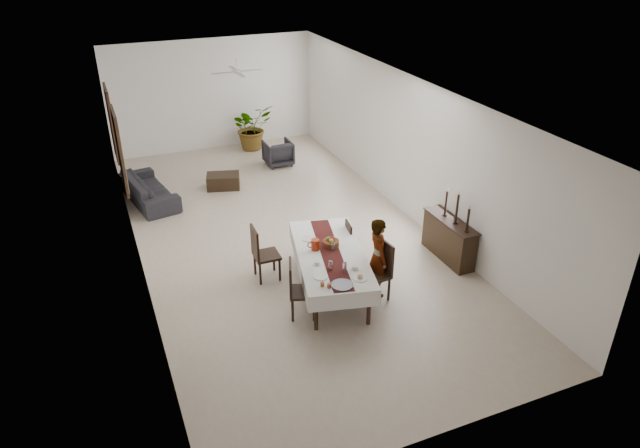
# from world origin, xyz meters

# --- Properties ---
(floor) EXTENTS (6.00, 12.00, 0.00)m
(floor) POSITION_xyz_m (0.00, 0.00, 0.00)
(floor) COLOR beige
(floor) RESTS_ON ground
(ceiling) EXTENTS (6.00, 12.00, 0.02)m
(ceiling) POSITION_xyz_m (0.00, 0.00, 3.20)
(ceiling) COLOR white
(ceiling) RESTS_ON wall_back
(wall_back) EXTENTS (6.00, 0.02, 3.20)m
(wall_back) POSITION_xyz_m (0.00, 6.00, 1.60)
(wall_back) COLOR white
(wall_back) RESTS_ON floor
(wall_front) EXTENTS (6.00, 0.02, 3.20)m
(wall_front) POSITION_xyz_m (0.00, -6.00, 1.60)
(wall_front) COLOR white
(wall_front) RESTS_ON floor
(wall_left) EXTENTS (0.02, 12.00, 3.20)m
(wall_left) POSITION_xyz_m (-3.00, 0.00, 1.60)
(wall_left) COLOR white
(wall_left) RESTS_ON floor
(wall_right) EXTENTS (0.02, 12.00, 3.20)m
(wall_right) POSITION_xyz_m (3.00, 0.00, 1.60)
(wall_right) COLOR white
(wall_right) RESTS_ON floor
(dining_table_top) EXTENTS (1.55, 2.61, 0.05)m
(dining_table_top) POSITION_xyz_m (0.14, -2.29, 0.74)
(dining_table_top) COLOR black
(dining_table_top) RESTS_ON table_leg_fl
(table_leg_fl) EXTENTS (0.09, 0.09, 0.71)m
(table_leg_fl) POSITION_xyz_m (-0.56, -3.31, 0.36)
(table_leg_fl) COLOR black
(table_leg_fl) RESTS_ON floor
(table_leg_fr) EXTENTS (0.09, 0.09, 0.71)m
(table_leg_fr) POSITION_xyz_m (0.31, -3.52, 0.36)
(table_leg_fr) COLOR black
(table_leg_fr) RESTS_ON floor
(table_leg_bl) EXTENTS (0.09, 0.09, 0.71)m
(table_leg_bl) POSITION_xyz_m (-0.03, -1.06, 0.36)
(table_leg_bl) COLOR black
(table_leg_bl) RESTS_ON floor
(table_leg_br) EXTENTS (0.09, 0.09, 0.71)m
(table_leg_br) POSITION_xyz_m (0.84, -1.26, 0.36)
(table_leg_br) COLOR black
(table_leg_br) RESTS_ON floor
(tablecloth_top) EXTENTS (1.77, 2.83, 0.01)m
(tablecloth_top) POSITION_xyz_m (0.14, -2.29, 0.77)
(tablecloth_top) COLOR white
(tablecloth_top) RESTS_ON dining_table_top
(tablecloth_drape_left) EXTENTS (0.61, 2.55, 0.30)m
(tablecloth_drape_left) POSITION_xyz_m (-0.44, -2.15, 0.62)
(tablecloth_drape_left) COLOR white
(tablecloth_drape_left) RESTS_ON dining_table_top
(tablecloth_drape_right) EXTENTS (0.61, 2.55, 0.30)m
(tablecloth_drape_right) POSITION_xyz_m (0.72, -2.43, 0.62)
(tablecloth_drape_right) COLOR white
(tablecloth_drape_right) RESTS_ON dining_table_top
(tablecloth_drape_near) EXTENTS (1.17, 0.29, 0.30)m
(tablecloth_drape_near) POSITION_xyz_m (-0.16, -3.56, 0.62)
(tablecloth_drape_near) COLOR white
(tablecloth_drape_near) RESTS_ON dining_table_top
(tablecloth_drape_far) EXTENTS (1.17, 0.29, 0.30)m
(tablecloth_drape_far) POSITION_xyz_m (0.44, -1.02, 0.62)
(tablecloth_drape_far) COLOR white
(tablecloth_drape_far) RESTS_ON dining_table_top
(table_runner) EXTENTS (0.93, 2.56, 0.00)m
(table_runner) POSITION_xyz_m (0.14, -2.29, 0.78)
(table_runner) COLOR #571B19
(table_runner) RESTS_ON tablecloth_top
(red_pitcher) EXTENTS (0.18, 0.18, 0.20)m
(red_pitcher) POSITION_xyz_m (-0.07, -2.08, 0.88)
(red_pitcher) COLOR #9B250B
(red_pitcher) RESTS_ON tablecloth_top
(pitcher_handle) EXTENTS (0.12, 0.05, 0.12)m
(pitcher_handle) POSITION_xyz_m (-0.16, -2.06, 0.88)
(pitcher_handle) COLOR #9C1F0B
(pitcher_handle) RESTS_ON red_pitcher
(wine_glass_near) EXTENTS (0.07, 0.07, 0.17)m
(wine_glass_near) POSITION_xyz_m (0.11, -2.96, 0.86)
(wine_glass_near) COLOR silver
(wine_glass_near) RESTS_ON tablecloth_top
(wine_glass_mid) EXTENTS (0.07, 0.07, 0.17)m
(wine_glass_mid) POSITION_xyz_m (-0.09, -2.81, 0.86)
(wine_glass_mid) COLOR silver
(wine_glass_mid) RESTS_ON tablecloth_top
(wine_glass_far) EXTENTS (0.07, 0.07, 0.17)m
(wine_glass_far) POSITION_xyz_m (0.20, -2.25, 0.86)
(wine_glass_far) COLOR white
(wine_glass_far) RESTS_ON tablecloth_top
(teacup_right) EXTENTS (0.09, 0.09, 0.06)m
(teacup_right) POSITION_xyz_m (0.30, -2.95, 0.80)
(teacup_right) COLOR white
(teacup_right) RESTS_ON saucer_right
(saucer_right) EXTENTS (0.15, 0.15, 0.01)m
(saucer_right) POSITION_xyz_m (0.30, -2.95, 0.78)
(saucer_right) COLOR silver
(saucer_right) RESTS_ON tablecloth_top
(teacup_left) EXTENTS (0.09, 0.09, 0.06)m
(teacup_left) POSITION_xyz_m (-0.24, -2.56, 0.80)
(teacup_left) COLOR white
(teacup_left) RESTS_ON saucer_left
(saucer_left) EXTENTS (0.15, 0.15, 0.01)m
(saucer_left) POSITION_xyz_m (-0.24, -2.56, 0.78)
(saucer_left) COLOR white
(saucer_left) RESTS_ON tablecloth_top
(plate_near_right) EXTENTS (0.24, 0.24, 0.02)m
(plate_near_right) POSITION_xyz_m (0.25, -3.26, 0.78)
(plate_near_right) COLOR white
(plate_near_right) RESTS_ON tablecloth_top
(bread_near_right) EXTENTS (0.09, 0.09, 0.09)m
(bread_near_right) POSITION_xyz_m (0.25, -3.26, 0.81)
(bread_near_right) COLOR tan
(bread_near_right) RESTS_ON plate_near_right
(plate_near_left) EXTENTS (0.24, 0.24, 0.02)m
(plate_near_left) POSITION_xyz_m (-0.33, -2.96, 0.78)
(plate_near_left) COLOR white
(plate_near_left) RESTS_ON tablecloth_top
(plate_far_left) EXTENTS (0.24, 0.24, 0.02)m
(plate_far_left) POSITION_xyz_m (-0.05, -1.67, 0.78)
(plate_far_left) COLOR white
(plate_far_left) RESTS_ON tablecloth_top
(serving_tray) EXTENTS (0.37, 0.37, 0.02)m
(serving_tray) POSITION_xyz_m (-0.11, -3.33, 0.78)
(serving_tray) COLOR #434348
(serving_tray) RESTS_ON tablecloth_top
(jam_jar_a) EXTENTS (0.07, 0.07, 0.08)m
(jam_jar_a) POSITION_xyz_m (-0.33, -3.31, 0.81)
(jam_jar_a) COLOR #903814
(jam_jar_a) RESTS_ON tablecloth_top
(jam_jar_b) EXTENTS (0.07, 0.07, 0.08)m
(jam_jar_b) POSITION_xyz_m (-0.42, -3.22, 0.81)
(jam_jar_b) COLOR #904A14
(jam_jar_b) RESTS_ON tablecloth_top
(fruit_basket) EXTENTS (0.30, 0.30, 0.10)m
(fruit_basket) POSITION_xyz_m (0.25, -2.05, 0.82)
(fruit_basket) COLOR brown
(fruit_basket) RESTS_ON tablecloth_top
(fruit_red) EXTENTS (0.09, 0.09, 0.09)m
(fruit_red) POSITION_xyz_m (0.28, -2.04, 0.90)
(fruit_red) COLOR maroon
(fruit_red) RESTS_ON fruit_basket
(fruit_green) EXTENTS (0.08, 0.08, 0.08)m
(fruit_green) POSITION_xyz_m (0.21, -2.01, 0.90)
(fruit_green) COLOR olive
(fruit_green) RESTS_ON fruit_basket
(fruit_yellow) EXTENTS (0.09, 0.09, 0.09)m
(fruit_yellow) POSITION_xyz_m (0.23, -2.10, 0.90)
(fruit_yellow) COLOR gold
(fruit_yellow) RESTS_ON fruit_basket
(chair_right_near_seat) EXTENTS (0.52, 0.52, 0.05)m
(chair_right_near_seat) POSITION_xyz_m (0.74, -2.87, 0.49)
(chair_right_near_seat) COLOR black
(chair_right_near_seat) RESTS_ON chair_right_near_leg_fl
(chair_right_near_leg_fl) EXTENTS (0.05, 0.05, 0.46)m
(chair_right_near_leg_fl) POSITION_xyz_m (0.96, -3.04, 0.23)
(chair_right_near_leg_fl) COLOR black
(chair_right_near_leg_fl) RESTS_ON floor
(chair_right_near_leg_fr) EXTENTS (0.05, 0.05, 0.46)m
(chair_right_near_leg_fr) POSITION_xyz_m (0.92, -2.66, 0.23)
(chair_right_near_leg_fr) COLOR black
(chair_right_near_leg_fr) RESTS_ON floor
(chair_right_near_leg_bl) EXTENTS (0.05, 0.05, 0.46)m
(chair_right_near_leg_bl) POSITION_xyz_m (0.57, -3.08, 0.23)
(chair_right_near_leg_bl) COLOR black
(chair_right_near_leg_bl) RESTS_ON floor
(chair_right_near_leg_br) EXTENTS (0.05, 0.05, 0.46)m
(chair_right_near_leg_br) POSITION_xyz_m (0.53, -2.70, 0.23)
(chair_right_near_leg_br) COLOR black
(chair_right_near_leg_br) RESTS_ON floor
(chair_right_near_back) EXTENTS (0.09, 0.47, 0.60)m
(chair_right_near_back) POSITION_xyz_m (0.96, -2.85, 0.81)
(chair_right_near_back) COLOR black
(chair_right_near_back) RESTS_ON chair_right_near_seat
(chair_right_far_seat) EXTENTS (0.45, 0.45, 0.04)m
(chair_right_far_seat) POSITION_xyz_m (0.62, -1.62, 0.41)
(chair_right_far_seat) COLOR black
(chair_right_far_seat) RESTS_ON chair_right_far_leg_fl
(chair_right_far_leg_fl) EXTENTS (0.04, 0.04, 0.39)m
(chair_right_far_leg_fl) POSITION_xyz_m (0.76, -1.80, 0.19)
(chair_right_far_leg_fl) COLOR black
(chair_right_far_leg_fl) RESTS_ON floor
(chair_right_far_leg_fr) EXTENTS (0.04, 0.04, 0.39)m
(chair_right_far_leg_fr) POSITION_xyz_m (0.81, -1.48, 0.19)
(chair_right_far_leg_fr) COLOR black
(chair_right_far_leg_fr) RESTS_ON floor
(chair_right_far_leg_bl) EXTENTS (0.04, 0.04, 0.39)m
(chair_right_far_leg_bl) POSITION_xyz_m (0.44, -1.75, 0.19)
(chair_right_far_leg_bl) COLOR black
(chair_right_far_leg_bl) RESTS_ON floor
(chair_right_far_leg_br) EXTENTS (0.04, 0.04, 0.39)m
(chair_right_far_leg_br) POSITION_xyz_m (0.49, -1.43, 0.19)
(chair_right_far_leg_br) COLOR black
(chair_right_far_leg_br) RESTS_ON floor
(chair_right_far_back) EXTENTS (0.10, 0.39, 0.50)m
(chair_right_far_back) POSITION_xyz_m (0.80, -1.64, 0.68)
(chair_right_far_back) COLOR black
(chair_right_far_back) RESTS_ON chair_right_far_seat
(chair_left_near_seat) EXTENTS (0.57, 0.57, 0.05)m
(chair_left_near_seat) POSITION_xyz_m (-0.62, -2.84, 0.47)
(chair_left_near_seat) COLOR black
(chair_left_near_seat) RESTS_ON chair_left_near_leg_fl
(chair_left_near_leg_fl) EXTENTS (0.06, 0.06, 0.44)m
(chair_left_near_leg_fl) POSITION_xyz_m (-0.73, -2.61, 0.22)
(chair_left_near_leg_fl) COLOR black
(chair_left_near_leg_fl) RESTS_ON floor
(chair_left_near_leg_fr) EXTENTS (0.06, 0.06, 0.44)m
(chair_left_near_leg_fr) POSITION_xyz_m (-0.85, -2.95, 0.22)
(chair_left_near_leg_fr) COLOR black
(chair_left_near_leg_fr) RESTS_ON floor
(chair_left_near_leg_bl) EXTENTS (0.06, 0.06, 0.44)m
(chair_left_near_leg_bl) POSITION_xyz_m (-0.38, -2.73, 0.22)
(chair_left_near_leg_bl) COLOR black
(chair_left_near_leg_bl) RESTS_ON floor
(chair_left_near_leg_br) EXTENTS (0.06, 0.06, 0.44)m
(chair_left_near_leg_br) POSITION_xyz_m (-0.51, -3.08, 0.22)
(chair_left_near_leg_br) COLOR black
(chair_left_near_leg_br) RESTS_ON floor
(chair_left_near_back) EXTENTS (0.19, 0.43, 0.57)m
(chair_left_near_back) POSITION_xyz_m (-0.81, -2.77, 0.77)
(chair_left_near_back) COLOR black
(chair_left_near_back) RESTS_ON chair_left_near_seat
(chair_left_far_seat) EXTENTS (0.48, 0.48, 0.05)m
(chair_left_far_seat) POSITION_xyz_m (-0.82, -1.48, 0.49)
(chair_left_far_seat) COLOR black
(chair_left_far_seat) RESTS_ON chair_left_far_leg_fl
(chair_left_far_leg_fl) EXTENTS (0.05, 0.05, 0.46)m
(chair_left_far_leg_fl) POSITION_xyz_m (-1.01, -1.29, 0.23)
(chair_left_far_leg_fl) COLOR black
(chair_left_far_leg_fl) RESTS_ON floor
(chair_left_far_leg_fr) EXTENTS (0.05, 0.05, 0.46)m
(chair_left_far_leg_fr) POSITION_xyz_m (-1.02, -1.67, 0.23)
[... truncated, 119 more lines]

